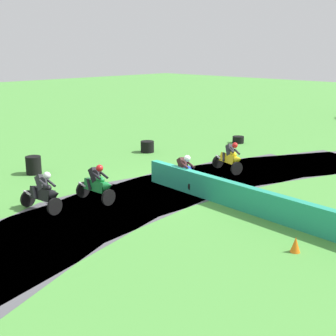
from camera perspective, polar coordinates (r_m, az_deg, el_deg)
name	(u,v)px	position (r m, az deg, el deg)	size (l,w,h in m)	color
ground_plane	(175,188)	(18.33, 0.83, -2.48)	(120.00, 120.00, 0.00)	#4C933D
track_asphalt	(190,193)	(17.73, 2.73, -3.09)	(9.03, 26.99, 0.01)	#515156
safety_barrier	(308,218)	(14.57, 17.13, -5.95)	(0.30, 14.58, 0.90)	#239375
motorcycle_lead_yellow	(230,158)	(20.78, 7.80, 1.28)	(1.73, 1.13, 1.42)	black
motorcycle_chase_blue	(185,173)	(18.01, 2.09, -0.61)	(1.71, 0.82, 1.42)	black
motorcycle_trailing_green	(97,184)	(16.73, -8.84, -2.00)	(1.68, 0.78, 1.42)	black
motorcycle_fourth_black	(44,192)	(16.21, -15.31, -2.96)	(1.67, 0.95, 1.43)	black
tire_stack_near	(238,140)	(27.19, 8.78, 3.52)	(0.67, 0.67, 0.40)	black
tire_stack_mid_a	(147,147)	(24.51, -2.60, 2.68)	(0.72, 0.72, 0.60)	black
tire_stack_mid_b	(34,165)	(21.08, -16.49, 0.34)	(0.68, 0.68, 0.80)	black
traffic_cone	(295,245)	(13.15, 15.67, -9.22)	(0.28, 0.28, 0.44)	orange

